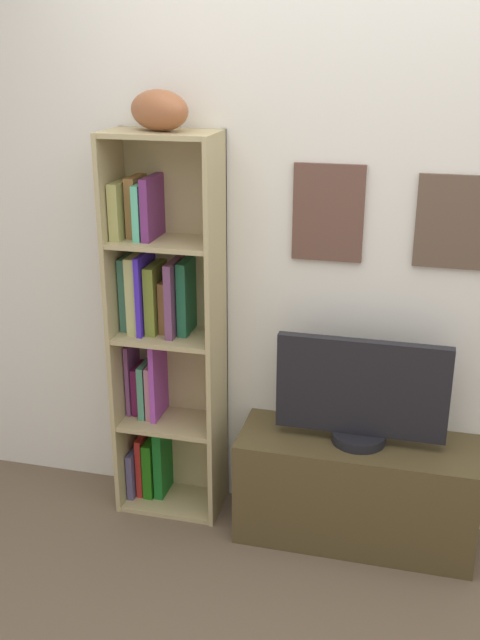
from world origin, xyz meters
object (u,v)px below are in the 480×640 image
Objects in this scene: football at (159,110)px; television at (361,394)px; tv_stand at (355,490)px; bookshelf at (160,331)px.

football is 0.41× the size of television.
football is 1.35m from television.
bookshelf is at bearing 174.81° from tv_stand.
bookshelf reaches higher than television.
football is at bearing 176.81° from television.
football reaches higher than tv_stand.
football is 0.28× the size of tv_stand.
football is at bearing -35.95° from bookshelf.
television is at bearing -3.19° from football.
tv_stand is (0.83, -0.05, -1.51)m from football.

